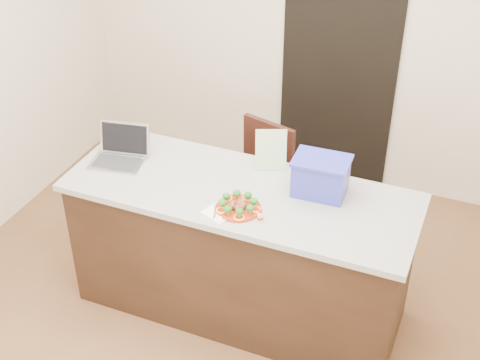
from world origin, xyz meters
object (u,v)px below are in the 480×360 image
at_px(napkin, 220,212).
at_px(laptop, 121,151).
at_px(plate, 238,208).
at_px(blue_box, 321,176).
at_px(yogurt_bottle, 260,217).
at_px(chair, 263,179).
at_px(island, 240,251).

distance_m(napkin, laptop, 0.83).
bearing_deg(plate, blue_box, 41.50).
distance_m(laptop, blue_box, 1.24).
bearing_deg(blue_box, yogurt_bottle, -122.35).
relative_size(plate, yogurt_bottle, 3.59).
bearing_deg(chair, island, -65.27).
bearing_deg(blue_box, chair, 131.94).
relative_size(plate, blue_box, 0.78).
xyz_separation_m(blue_box, chair, (-0.55, 0.56, -0.51)).
height_order(plate, chair, plate).
bearing_deg(chair, napkin, -68.92).
xyz_separation_m(plate, laptop, (-0.87, 0.20, 0.05)).
relative_size(yogurt_bottle, chair, 0.08).
xyz_separation_m(napkin, chair, (-0.10, 0.96, -0.40)).
xyz_separation_m(napkin, yogurt_bottle, (0.23, 0.01, 0.03)).
distance_m(plate, laptop, 0.89).
bearing_deg(plate, yogurt_bottle, -19.47).
xyz_separation_m(plate, yogurt_bottle, (0.15, -0.05, 0.02)).
xyz_separation_m(island, blue_box, (0.43, 0.15, 0.57)).
relative_size(plate, chair, 0.27).
distance_m(island, laptop, 0.96).
xyz_separation_m(laptop, blue_box, (1.23, 0.12, 0.05)).
height_order(napkin, blue_box, blue_box).
height_order(yogurt_bottle, chair, yogurt_bottle).
bearing_deg(blue_box, laptop, -176.89).
bearing_deg(blue_box, plate, -141.04).
bearing_deg(napkin, island, 85.51).
bearing_deg(island, plate, -71.01).
relative_size(laptop, chair, 0.38).
height_order(blue_box, chair, blue_box).
bearing_deg(yogurt_bottle, napkin, -176.68).
distance_m(napkin, yogurt_bottle, 0.23).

